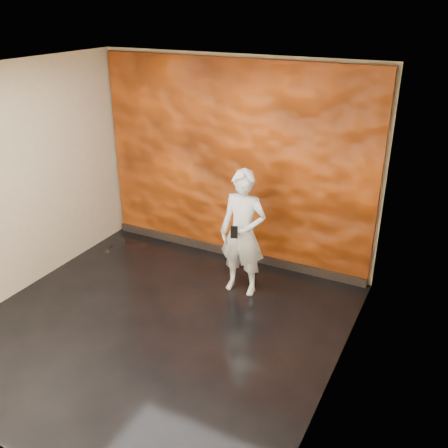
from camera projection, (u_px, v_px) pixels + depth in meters
room at (150, 214)px, 5.13m from camera, size 4.02×4.02×2.81m
feature_wall at (233, 164)px, 6.73m from camera, size 3.90×0.06×2.75m
baseboard at (231, 252)px, 7.24m from camera, size 3.90×0.04×0.12m
man at (243, 233)px, 6.09m from camera, size 0.60×0.41×1.60m
phone at (234, 232)px, 5.87m from camera, size 0.09×0.05×0.16m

